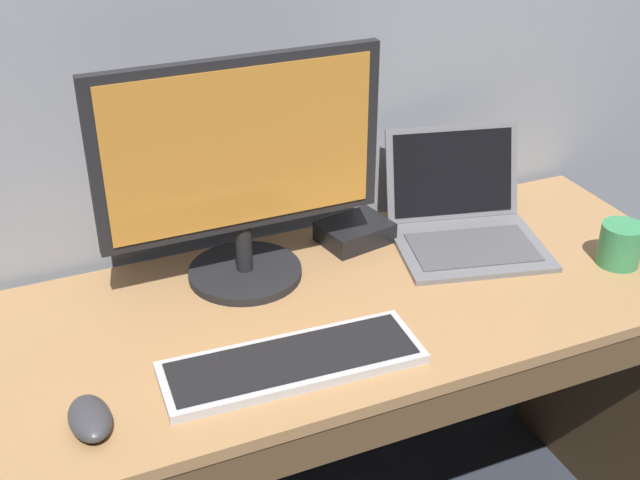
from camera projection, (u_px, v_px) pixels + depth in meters
name	position (u px, v px, depth m)	size (l,w,h in m)	color
desk	(351.00, 403.00, 1.66)	(1.43, 0.58, 0.73)	#A87A4C
laptop_space_gray	(464.00, 219.00, 1.73)	(0.36, 0.36, 0.21)	slate
external_monitor	(241.00, 170.00, 1.49)	(0.54, 0.22, 0.44)	black
wired_keyboard	(292.00, 362.00, 1.36)	(0.45, 0.17, 0.02)	#BCBCC1
computer_mouse	(90.00, 418.00, 1.23)	(0.06, 0.11, 0.04)	#38383D
external_drive_box	(355.00, 232.00, 1.72)	(0.14, 0.11, 0.04)	black
coffee_mug	(621.00, 244.00, 1.64)	(0.12, 0.08, 0.09)	#388E56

